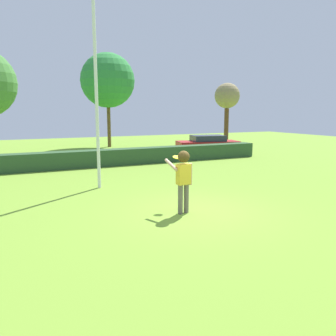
% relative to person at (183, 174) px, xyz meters
% --- Properties ---
extents(ground_plane, '(60.00, 60.00, 0.00)m').
position_rel_person_xyz_m(ground_plane, '(0.38, -0.04, -1.13)').
color(ground_plane, olive).
extents(person, '(0.61, 0.73, 1.79)m').
position_rel_person_xyz_m(person, '(0.00, 0.00, 0.00)').
color(person, '#675F53').
rests_on(person, ground).
extents(frisbee, '(0.25, 0.25, 0.09)m').
position_rel_person_xyz_m(frisbee, '(0.17, 0.73, 0.37)').
color(frisbee, yellow).
extents(lamppost, '(0.24, 0.24, 7.09)m').
position_rel_person_xyz_m(lamppost, '(-1.33, 4.23, 2.73)').
color(lamppost, silver).
rests_on(lamppost, ground).
extents(hedge_row, '(18.78, 0.90, 0.87)m').
position_rel_person_xyz_m(hedge_row, '(0.38, 9.27, -0.70)').
color(hedge_row, '#2D4D2B').
rests_on(hedge_row, ground).
extents(parked_car_red, '(4.48, 2.60, 1.25)m').
position_rel_person_xyz_m(parked_car_red, '(8.13, 11.56, -0.45)').
color(parked_car_red, '#B21E1E').
rests_on(parked_car_red, ground).
extents(willow_tree, '(2.29, 2.29, 5.45)m').
position_rel_person_xyz_m(willow_tree, '(14.02, 17.69, 3.05)').
color(willow_tree, brown).
rests_on(willow_tree, ground).
extents(maple_tree, '(4.31, 4.31, 7.48)m').
position_rel_person_xyz_m(maple_tree, '(3.19, 18.77, 4.17)').
color(maple_tree, brown).
rests_on(maple_tree, ground).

